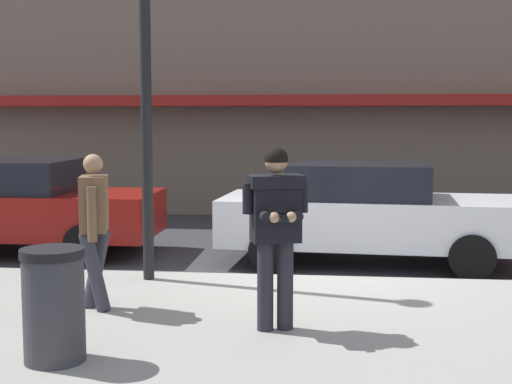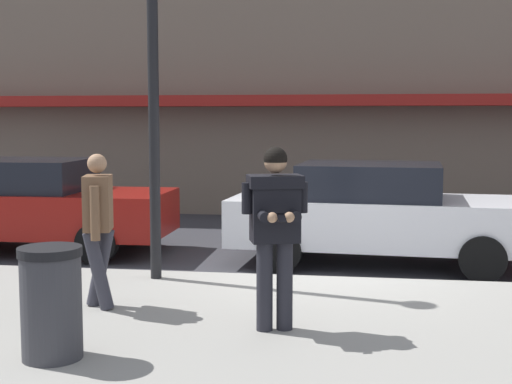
% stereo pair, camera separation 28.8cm
% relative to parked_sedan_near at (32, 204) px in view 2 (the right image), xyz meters
% --- Properties ---
extents(ground_plane, '(80.00, 80.00, 0.00)m').
position_rel_parked_sedan_near_xyz_m(ground_plane, '(4.87, -1.56, -0.79)').
color(ground_plane, '#333338').
extents(sidewalk, '(32.00, 5.30, 0.14)m').
position_rel_parked_sedan_near_xyz_m(sidewalk, '(5.87, -4.41, -0.72)').
color(sidewalk, '#99968E').
rests_on(sidewalk, ground).
extents(curb_paint_line, '(28.00, 0.12, 0.01)m').
position_rel_parked_sedan_near_xyz_m(curb_paint_line, '(5.87, -1.51, -0.79)').
color(curb_paint_line, silver).
rests_on(curb_paint_line, ground).
extents(parked_sedan_near, '(4.52, 1.97, 1.54)m').
position_rel_parked_sedan_near_xyz_m(parked_sedan_near, '(0.00, 0.00, 0.00)').
color(parked_sedan_near, maroon).
rests_on(parked_sedan_near, ground).
extents(parked_sedan_mid, '(4.61, 2.16, 1.54)m').
position_rel_parked_sedan_near_xyz_m(parked_sedan_mid, '(5.68, -0.23, 0.00)').
color(parked_sedan_mid, silver).
rests_on(parked_sedan_mid, ground).
extents(man_texting_on_phone, '(0.62, 0.64, 1.81)m').
position_rel_parked_sedan_near_xyz_m(man_texting_on_phone, '(4.60, -4.25, 0.46)').
color(man_texting_on_phone, '#23232B').
rests_on(man_texting_on_phone, sidewalk).
extents(pedestrian_dark_coat, '(0.39, 0.59, 1.70)m').
position_rel_parked_sedan_near_xyz_m(pedestrian_dark_coat, '(2.59, -3.70, 0.32)').
color(pedestrian_dark_coat, '#33333D').
rests_on(pedestrian_dark_coat, sidewalk).
extents(street_lamp_post, '(0.36, 0.36, 4.88)m').
position_rel_parked_sedan_near_xyz_m(street_lamp_post, '(2.78, -2.21, 2.35)').
color(street_lamp_post, black).
rests_on(street_lamp_post, sidewalk).
extents(trash_bin, '(0.55, 0.55, 0.98)m').
position_rel_parked_sedan_near_xyz_m(trash_bin, '(2.80, -5.36, -0.16)').
color(trash_bin, '#38383D').
rests_on(trash_bin, sidewalk).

